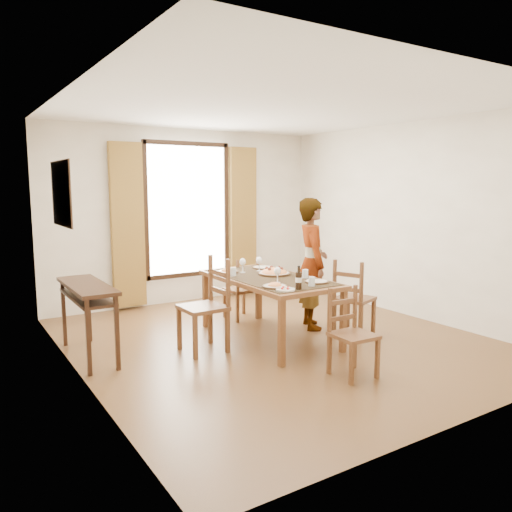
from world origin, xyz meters
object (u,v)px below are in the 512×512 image
console_table (87,295)px  man (312,264)px  dining_table (269,282)px  pasta_platter (274,271)px

console_table → man: 2.76m
console_table → man: (2.73, -0.38, 0.15)m
dining_table → pasta_platter: size_ratio=4.57×
console_table → pasta_platter: size_ratio=3.00×
dining_table → man: (0.74, 0.11, 0.15)m
pasta_platter → console_table: bearing=169.4°
console_table → dining_table: console_table is taller
dining_table → man: bearing=8.5°
console_table → pasta_platter: pasta_platter is taller
man → pasta_platter: man is taller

